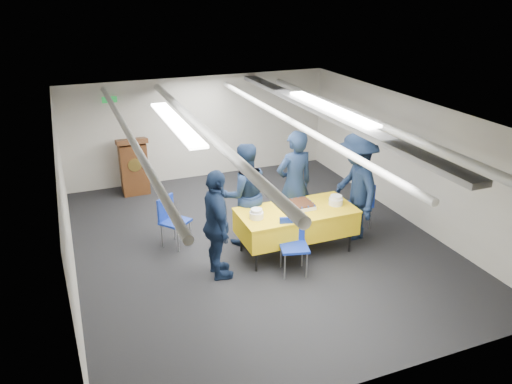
{
  "coord_description": "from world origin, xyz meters",
  "views": [
    {
      "loc": [
        -2.83,
        -7.12,
        4.2
      ],
      "look_at": [
        -0.1,
        -0.2,
        1.05
      ],
      "focal_mm": 35.0,
      "sensor_mm": 36.0,
      "label": 1
    }
  ],
  "objects_px": {
    "podium": "(134,165)",
    "chair_near": "(293,240)",
    "sheet_cake": "(297,205)",
    "serving_table": "(296,221)",
    "chair_left": "(171,216)",
    "sailor_d": "(356,187)",
    "sailor_a": "(294,185)",
    "chair_right": "(362,200)",
    "sailor_c": "(217,225)",
    "sailor_b": "(244,194)"
  },
  "relations": [
    {
      "from": "serving_table",
      "to": "sailor_b",
      "type": "distance_m",
      "value": 0.99
    },
    {
      "from": "serving_table",
      "to": "podium",
      "type": "height_order",
      "value": "podium"
    },
    {
      "from": "chair_left",
      "to": "sailor_c",
      "type": "height_order",
      "value": "sailor_c"
    },
    {
      "from": "serving_table",
      "to": "chair_left",
      "type": "distance_m",
      "value": 2.12
    },
    {
      "from": "chair_near",
      "to": "chair_right",
      "type": "xyz_separation_m",
      "value": [
        1.82,
        0.91,
        0.0
      ]
    },
    {
      "from": "serving_table",
      "to": "sailor_b",
      "type": "xyz_separation_m",
      "value": [
        -0.67,
        0.64,
        0.33
      ]
    },
    {
      "from": "chair_right",
      "to": "sailor_a",
      "type": "xyz_separation_m",
      "value": [
        -1.3,
        0.17,
        0.43
      ]
    },
    {
      "from": "sheet_cake",
      "to": "sailor_b",
      "type": "height_order",
      "value": "sailor_b"
    },
    {
      "from": "sailor_b",
      "to": "serving_table",
      "type": "bearing_deg",
      "value": 137.56
    },
    {
      "from": "serving_table",
      "to": "sailor_a",
      "type": "relative_size",
      "value": 1.0
    },
    {
      "from": "chair_near",
      "to": "sailor_d",
      "type": "height_order",
      "value": "sailor_d"
    },
    {
      "from": "podium",
      "to": "chair_right",
      "type": "relative_size",
      "value": 1.44
    },
    {
      "from": "chair_near",
      "to": "sailor_a",
      "type": "height_order",
      "value": "sailor_a"
    },
    {
      "from": "podium",
      "to": "chair_near",
      "type": "height_order",
      "value": "podium"
    },
    {
      "from": "serving_table",
      "to": "sailor_d",
      "type": "relative_size",
      "value": 1.02
    },
    {
      "from": "sheet_cake",
      "to": "chair_near",
      "type": "bearing_deg",
      "value": -119.81
    },
    {
      "from": "podium",
      "to": "chair_left",
      "type": "bearing_deg",
      "value": -85.09
    },
    {
      "from": "chair_right",
      "to": "sailor_c",
      "type": "relative_size",
      "value": 0.5
    },
    {
      "from": "podium",
      "to": "sailor_b",
      "type": "relative_size",
      "value": 0.7
    },
    {
      "from": "sailor_c",
      "to": "chair_left",
      "type": "bearing_deg",
      "value": 22.4
    },
    {
      "from": "chair_left",
      "to": "sailor_d",
      "type": "bearing_deg",
      "value": -15.99
    },
    {
      "from": "chair_left",
      "to": "sailor_c",
      "type": "bearing_deg",
      "value": -70.69
    },
    {
      "from": "podium",
      "to": "sheet_cake",
      "type": "bearing_deg",
      "value": -58.7
    },
    {
      "from": "chair_right",
      "to": "sailor_d",
      "type": "height_order",
      "value": "sailor_d"
    },
    {
      "from": "serving_table",
      "to": "chair_near",
      "type": "distance_m",
      "value": 0.59
    },
    {
      "from": "chair_right",
      "to": "chair_left",
      "type": "distance_m",
      "value": 3.44
    },
    {
      "from": "sheet_cake",
      "to": "sailor_d",
      "type": "relative_size",
      "value": 0.28
    },
    {
      "from": "chair_near",
      "to": "sailor_a",
      "type": "distance_m",
      "value": 1.28
    },
    {
      "from": "sailor_b",
      "to": "podium",
      "type": "bearing_deg",
      "value": -62.75
    },
    {
      "from": "sailor_b",
      "to": "sheet_cake",
      "type": "bearing_deg",
      "value": 142.57
    },
    {
      "from": "serving_table",
      "to": "chair_right",
      "type": "height_order",
      "value": "chair_right"
    },
    {
      "from": "chair_left",
      "to": "sailor_c",
      "type": "relative_size",
      "value": 0.5
    },
    {
      "from": "sailor_c",
      "to": "chair_near",
      "type": "bearing_deg",
      "value": -100.19
    },
    {
      "from": "podium",
      "to": "chair_near",
      "type": "xyz_separation_m",
      "value": [
        1.79,
        -4.07,
        -0.08
      ]
    },
    {
      "from": "sailor_c",
      "to": "sailor_d",
      "type": "distance_m",
      "value": 2.64
    },
    {
      "from": "sailor_a",
      "to": "chair_near",
      "type": "bearing_deg",
      "value": 58.51
    },
    {
      "from": "chair_left",
      "to": "sailor_d",
      "type": "height_order",
      "value": "sailor_d"
    },
    {
      "from": "sheet_cake",
      "to": "sailor_c",
      "type": "height_order",
      "value": "sailor_c"
    },
    {
      "from": "chair_near",
      "to": "sailor_b",
      "type": "height_order",
      "value": "sailor_b"
    },
    {
      "from": "sailor_c",
      "to": "serving_table",
      "type": "bearing_deg",
      "value": -77.32
    },
    {
      "from": "chair_near",
      "to": "sailor_d",
      "type": "relative_size",
      "value": 0.46
    },
    {
      "from": "chair_right",
      "to": "sailor_c",
      "type": "height_order",
      "value": "sailor_c"
    },
    {
      "from": "sheet_cake",
      "to": "chair_right",
      "type": "distance_m",
      "value": 1.55
    },
    {
      "from": "sheet_cake",
      "to": "chair_near",
      "type": "distance_m",
      "value": 0.73
    },
    {
      "from": "chair_left",
      "to": "chair_near",
      "type": "bearing_deg",
      "value": -43.95
    },
    {
      "from": "chair_near",
      "to": "sailor_d",
      "type": "distance_m",
      "value": 1.66
    },
    {
      "from": "chair_right",
      "to": "sheet_cake",
      "type": "bearing_deg",
      "value": -167.43
    },
    {
      "from": "podium",
      "to": "sailor_c",
      "type": "height_order",
      "value": "sailor_c"
    },
    {
      "from": "chair_left",
      "to": "sailor_d",
      "type": "relative_size",
      "value": 0.46
    },
    {
      "from": "sailor_c",
      "to": "sailor_d",
      "type": "bearing_deg",
      "value": -78.82
    }
  ]
}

